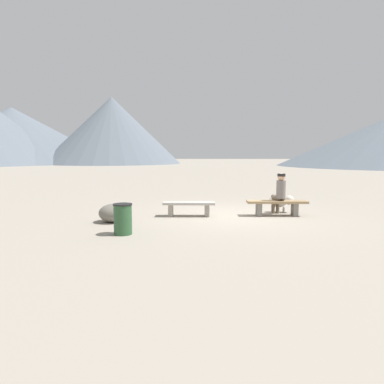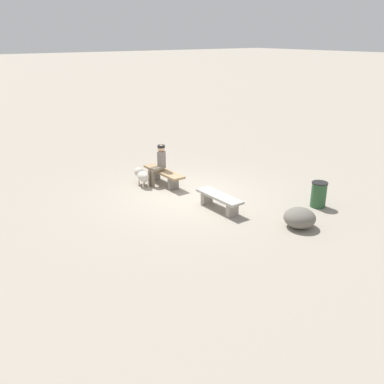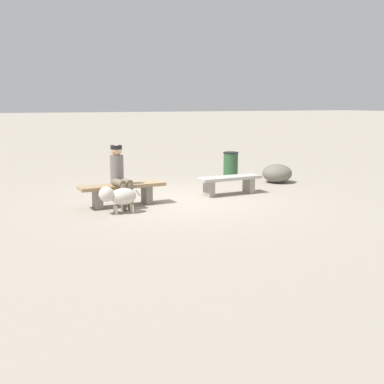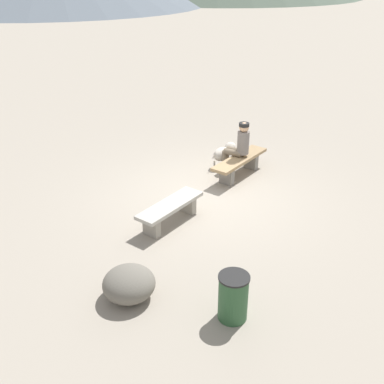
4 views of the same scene
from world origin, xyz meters
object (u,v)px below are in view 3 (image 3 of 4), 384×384
Objects in this scene: seated_person at (119,172)px; boulder at (277,173)px; dog at (118,196)px; bench_left at (229,182)px; trash_bin at (231,164)px; bench_right at (123,190)px.

boulder is (-4.88, -1.17, -0.50)m from seated_person.
bench_left is at bearing -159.99° from dog.
bench_left is 1.21× the size of seated_person.
bench_left is at bearing 176.88° from seated_person.
seated_person is at bearing 31.86° from trash_bin.
trash_bin is 0.91× the size of boulder.
trash_bin is at bearing -138.85° from dog.
dog reaches higher than boulder.
dog is 5.51m from trash_bin.
seated_person is at bearing -105.48° from dog.
boulder is at bearing -168.19° from bench_right.
trash_bin is 1.61m from boulder.
dog is at bearing 35.41° from trash_bin.
bench_left is 2.70m from bench_right.
bench_right is 2.51× the size of trash_bin.
boulder is at bearing -155.78° from dog.
bench_right is 0.44m from seated_person.
bench_right reaches higher than bench_left.
trash_bin is (-4.28, -2.66, -0.38)m from seated_person.
boulder reaches higher than bench_left.
seated_person is 1.55× the size of dog.
trash_bin is (-4.49, -3.19, 0.01)m from dog.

